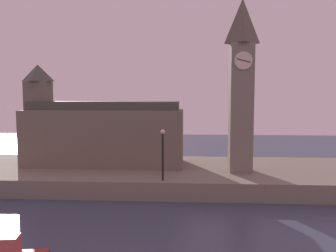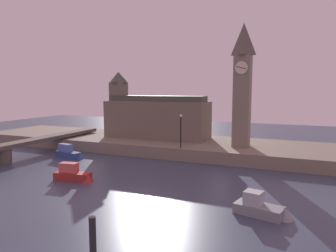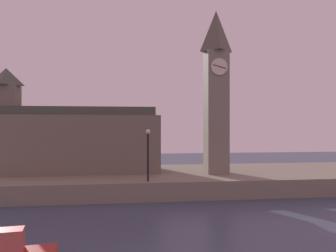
% 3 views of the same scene
% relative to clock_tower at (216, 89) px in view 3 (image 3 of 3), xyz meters
% --- Properties ---
extents(far_embankment, '(70.00, 12.00, 1.50)m').
position_rel_clock_tower_xyz_m(far_embankment, '(-5.31, 1.30, -8.58)').
color(far_embankment, slate).
rests_on(far_embankment, ground).
extents(clock_tower, '(2.18, 2.23, 15.07)m').
position_rel_clock_tower_xyz_m(clock_tower, '(0.00, 0.00, 0.00)').
color(clock_tower, slate).
rests_on(clock_tower, far_embankment).
extents(parliament_hall, '(15.27, 5.15, 9.71)m').
position_rel_clock_tower_xyz_m(parliament_hall, '(-13.35, 2.43, -4.72)').
color(parliament_hall, '#6B6051').
rests_on(parliament_hall, far_embankment).
extents(streetlamp, '(0.36, 0.36, 4.09)m').
position_rel_clock_tower_xyz_m(streetlamp, '(-6.61, -3.84, -5.29)').
color(streetlamp, black).
rests_on(streetlamp, far_embankment).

